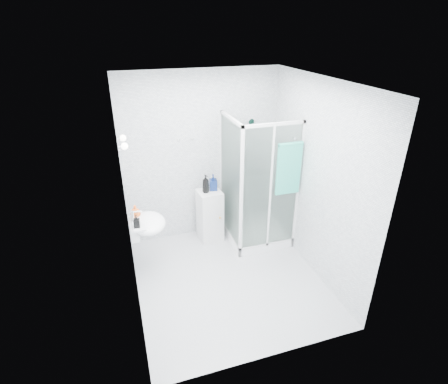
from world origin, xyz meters
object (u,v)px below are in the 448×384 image
object	(u,v)px
shower_enclosure	(254,216)
storage_cabinet	(210,216)
shampoo_bottle_a	(206,184)
soap_dispenser_black	(137,221)
soap_dispenser_orange	(135,211)
hand_towel	(289,167)
shampoo_bottle_b	(213,182)
wall_basin	(146,224)

from	to	relation	value
shower_enclosure	storage_cabinet	size ratio (longest dim) A/B	2.37
shampoo_bottle_a	soap_dispenser_black	xyz separation A→B (m)	(-1.08, -0.73, -0.04)
shower_enclosure	storage_cabinet	xyz separation A→B (m)	(-0.63, 0.27, -0.03)
storage_cabinet	soap_dispenser_orange	world-z (taller)	soap_dispenser_orange
shampoo_bottle_a	soap_dispenser_black	bearing A→B (deg)	-145.98
hand_towel	soap_dispenser_orange	bearing A→B (deg)	174.80
storage_cabinet	shampoo_bottle_a	bearing A→B (deg)	-179.37
soap_dispenser_orange	hand_towel	bearing A→B (deg)	-5.20
hand_towel	soap_dispenser_orange	distance (m)	2.13
soap_dispenser_orange	shampoo_bottle_b	bearing A→B (deg)	23.25
wall_basin	shower_enclosure	bearing A→B (deg)	10.81
soap_dispenser_black	shampoo_bottle_a	bearing A→B (deg)	34.02
shampoo_bottle_b	soap_dispenser_orange	world-z (taller)	shampoo_bottle_b
storage_cabinet	shampoo_bottle_b	bearing A→B (deg)	23.37
hand_towel	soap_dispenser_orange	world-z (taller)	hand_towel
shower_enclosure	shampoo_bottle_a	size ratio (longest dim) A/B	7.12
wall_basin	soap_dispenser_orange	distance (m)	0.21
shampoo_bottle_b	shampoo_bottle_a	bearing A→B (deg)	-160.44
hand_towel	wall_basin	bearing A→B (deg)	177.53
shower_enclosure	soap_dispenser_orange	size ratio (longest dim) A/B	11.77
wall_basin	hand_towel	size ratio (longest dim) A/B	0.75
wall_basin	storage_cabinet	distance (m)	1.23
shower_enclosure	hand_towel	bearing A→B (deg)	-51.83
shower_enclosure	soap_dispenser_black	world-z (taller)	shower_enclosure
shampoo_bottle_a	shampoo_bottle_b	size ratio (longest dim) A/B	1.11
shower_enclosure	shampoo_bottle_a	bearing A→B (deg)	159.34
shower_enclosure	wall_basin	size ratio (longest dim) A/B	3.57
shower_enclosure	shampoo_bottle_b	world-z (taller)	shower_enclosure
wall_basin	soap_dispenser_orange	xyz separation A→B (m)	(-0.11, 0.10, 0.15)
shower_enclosure	wall_basin	xyz separation A→B (m)	(-1.66, -0.32, 0.35)
shower_enclosure	shampoo_bottle_b	distance (m)	0.82
wall_basin	shampoo_bottle_a	distance (m)	1.14
shampoo_bottle_a	soap_dispenser_orange	world-z (taller)	shampoo_bottle_a
storage_cabinet	shampoo_bottle_b	world-z (taller)	shampoo_bottle_b
storage_cabinet	soap_dispenser_orange	bearing A→B (deg)	-162.23
storage_cabinet	hand_towel	distance (m)	1.50
shampoo_bottle_a	shampoo_bottle_b	world-z (taller)	shampoo_bottle_a
soap_dispenser_black	storage_cabinet	bearing A→B (deg)	32.91
hand_towel	shampoo_bottle_b	distance (m)	1.20
shampoo_bottle_a	shower_enclosure	bearing A→B (deg)	-20.66
wall_basin	hand_towel	distance (m)	2.06
storage_cabinet	soap_dispenser_orange	xyz separation A→B (m)	(-1.13, -0.48, 0.53)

